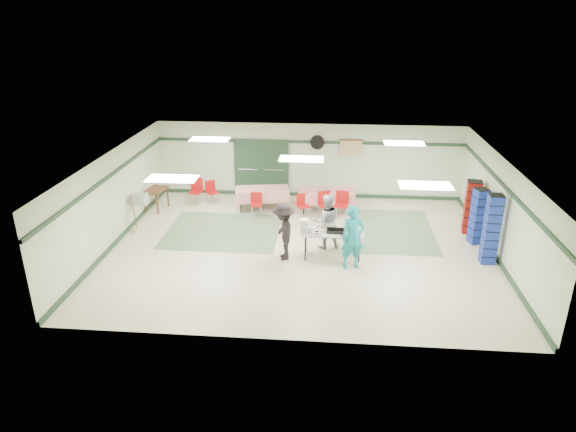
# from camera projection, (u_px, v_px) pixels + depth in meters

# --- Properties ---
(floor) EXTENTS (11.00, 11.00, 0.00)m
(floor) POSITION_uv_depth(u_px,v_px,m) (301.00, 248.00, 14.96)
(floor) COLOR beige
(floor) RESTS_ON ground
(ceiling) EXTENTS (11.00, 11.00, 0.00)m
(ceiling) POSITION_uv_depth(u_px,v_px,m) (301.00, 158.00, 13.94)
(ceiling) COLOR silver
(ceiling) RESTS_ON wall_back
(wall_back) EXTENTS (11.00, 0.00, 11.00)m
(wall_back) POSITION_uv_depth(u_px,v_px,m) (309.00, 161.00, 18.60)
(wall_back) COLOR beige
(wall_back) RESTS_ON floor
(wall_front) EXTENTS (11.00, 0.00, 11.00)m
(wall_front) POSITION_uv_depth(u_px,v_px,m) (287.00, 284.00, 10.29)
(wall_front) COLOR beige
(wall_front) RESTS_ON floor
(wall_left) EXTENTS (0.00, 9.00, 9.00)m
(wall_left) POSITION_uv_depth(u_px,v_px,m) (112.00, 199.00, 14.89)
(wall_left) COLOR beige
(wall_left) RESTS_ON floor
(wall_right) EXTENTS (0.00, 9.00, 9.00)m
(wall_right) POSITION_uv_depth(u_px,v_px,m) (502.00, 211.00, 14.01)
(wall_right) COLOR beige
(wall_right) RESTS_ON floor
(trim_back) EXTENTS (11.00, 0.06, 0.10)m
(trim_back) POSITION_uv_depth(u_px,v_px,m) (309.00, 142.00, 18.31)
(trim_back) COLOR #213D27
(trim_back) RESTS_ON wall_back
(baseboard_back) EXTENTS (11.00, 0.06, 0.12)m
(baseboard_back) POSITION_uv_depth(u_px,v_px,m) (308.00, 194.00, 19.06)
(baseboard_back) COLOR #213D27
(baseboard_back) RESTS_ON floor
(trim_left) EXTENTS (0.06, 9.00, 0.10)m
(trim_left) POSITION_uv_depth(u_px,v_px,m) (110.00, 176.00, 14.62)
(trim_left) COLOR #213D27
(trim_left) RESTS_ON wall_back
(baseboard_left) EXTENTS (0.06, 9.00, 0.12)m
(baseboard_left) POSITION_uv_depth(u_px,v_px,m) (119.00, 239.00, 15.37)
(baseboard_left) COLOR #213D27
(baseboard_left) RESTS_ON floor
(trim_right) EXTENTS (0.06, 9.00, 0.10)m
(trim_right) POSITION_uv_depth(u_px,v_px,m) (505.00, 186.00, 13.75)
(trim_right) COLOR #213D27
(trim_right) RESTS_ON wall_back
(baseboard_right) EXTENTS (0.06, 9.00, 0.12)m
(baseboard_right) POSITION_uv_depth(u_px,v_px,m) (493.00, 253.00, 14.50)
(baseboard_right) COLOR #213D27
(baseboard_right) RESTS_ON floor
(green_patch_a) EXTENTS (3.50, 3.00, 0.01)m
(green_patch_a) POSITION_uv_depth(u_px,v_px,m) (223.00, 231.00, 16.08)
(green_patch_a) COLOR #627F5D
(green_patch_a) RESTS_ON floor
(green_patch_b) EXTENTS (2.50, 3.50, 0.01)m
(green_patch_b) POSITION_uv_depth(u_px,v_px,m) (392.00, 230.00, 16.12)
(green_patch_b) COLOR #627F5D
(green_patch_b) RESTS_ON floor
(double_door_left) EXTENTS (0.90, 0.06, 2.10)m
(double_door_left) POSITION_uv_depth(u_px,v_px,m) (249.00, 168.00, 18.84)
(double_door_left) COLOR #969895
(double_door_left) RESTS_ON floor
(double_door_right) EXTENTS (0.90, 0.06, 2.10)m
(double_door_right) POSITION_uv_depth(u_px,v_px,m) (274.00, 168.00, 18.76)
(double_door_right) COLOR #969895
(double_door_right) RESTS_ON floor
(door_frame) EXTENTS (2.00, 0.03, 2.15)m
(door_frame) POSITION_uv_depth(u_px,v_px,m) (261.00, 168.00, 18.78)
(door_frame) COLOR #213D27
(door_frame) RESTS_ON floor
(wall_fan) EXTENTS (0.50, 0.10, 0.50)m
(wall_fan) POSITION_uv_depth(u_px,v_px,m) (317.00, 142.00, 18.26)
(wall_fan) COLOR black
(wall_fan) RESTS_ON wall_back
(scroll_banner) EXTENTS (0.80, 0.02, 0.60)m
(scroll_banner) POSITION_uv_depth(u_px,v_px,m) (351.00, 149.00, 18.24)
(scroll_banner) COLOR beige
(scroll_banner) RESTS_ON wall_back
(serving_table) EXTENTS (1.71, 0.72, 0.76)m
(serving_table) POSITION_uv_depth(u_px,v_px,m) (332.00, 234.00, 14.14)
(serving_table) COLOR #A3A49F
(serving_table) RESTS_ON floor
(sheet_tray_right) EXTENTS (0.55, 0.42, 0.02)m
(sheet_tray_right) POSITION_uv_depth(u_px,v_px,m) (350.00, 234.00, 13.99)
(sheet_tray_right) COLOR silver
(sheet_tray_right) RESTS_ON serving_table
(sheet_tray_mid) EXTENTS (0.56, 0.43, 0.02)m
(sheet_tray_mid) POSITION_uv_depth(u_px,v_px,m) (327.00, 229.00, 14.27)
(sheet_tray_mid) COLOR silver
(sheet_tray_mid) RESTS_ON serving_table
(sheet_tray_left) EXTENTS (0.58, 0.44, 0.02)m
(sheet_tray_left) POSITION_uv_depth(u_px,v_px,m) (311.00, 232.00, 14.08)
(sheet_tray_left) COLOR silver
(sheet_tray_left) RESTS_ON serving_table
(baking_pan) EXTENTS (0.50, 0.32, 0.08)m
(baking_pan) POSITION_uv_depth(u_px,v_px,m) (336.00, 231.00, 14.11)
(baking_pan) COLOR black
(baking_pan) RESTS_ON serving_table
(foam_box_stack) EXTENTS (0.22, 0.21, 0.30)m
(foam_box_stack) POSITION_uv_depth(u_px,v_px,m) (305.00, 225.00, 14.22)
(foam_box_stack) COLOR white
(foam_box_stack) RESTS_ON serving_table
(volunteer_teal) EXTENTS (0.73, 0.59, 1.75)m
(volunteer_teal) POSITION_uv_depth(u_px,v_px,m) (353.00, 238.00, 13.52)
(volunteer_teal) COLOR teal
(volunteer_teal) RESTS_ON floor
(volunteer_grey) EXTENTS (0.92, 0.79, 1.63)m
(volunteer_grey) POSITION_uv_depth(u_px,v_px,m) (326.00, 221.00, 14.69)
(volunteer_grey) COLOR #96959A
(volunteer_grey) RESTS_ON floor
(volunteer_dark) EXTENTS (0.83, 1.15, 1.61)m
(volunteer_dark) POSITION_uv_depth(u_px,v_px,m) (283.00, 232.00, 14.03)
(volunteer_dark) COLOR black
(volunteer_dark) RESTS_ON floor
(dining_table_a) EXTENTS (1.93, 0.97, 0.77)m
(dining_table_a) POSITION_uv_depth(u_px,v_px,m) (326.00, 195.00, 17.45)
(dining_table_a) COLOR red
(dining_table_a) RESTS_ON floor
(dining_table_b) EXTENTS (1.91, 1.10, 0.77)m
(dining_table_b) POSITION_uv_depth(u_px,v_px,m) (262.00, 194.00, 17.62)
(dining_table_b) COLOR red
(dining_table_b) RESTS_ON floor
(chair_a) EXTENTS (0.54, 0.54, 0.90)m
(chair_a) POSITION_uv_depth(u_px,v_px,m) (325.00, 202.00, 16.94)
(chair_a) COLOR #AF0E12
(chair_a) RESTS_ON floor
(chair_b) EXTENTS (0.49, 0.49, 0.79)m
(chair_b) POSITION_uv_depth(u_px,v_px,m) (303.00, 203.00, 17.01)
(chair_b) COLOR #AF0E12
(chair_b) RESTS_ON floor
(chair_c) EXTENTS (0.49, 0.49, 0.91)m
(chair_c) POSITION_uv_depth(u_px,v_px,m) (342.00, 202.00, 16.89)
(chair_c) COLOR #AF0E12
(chair_c) RESTS_ON floor
(chair_d) EXTENTS (0.39, 0.39, 0.79)m
(chair_d) POSITION_uv_depth(u_px,v_px,m) (256.00, 202.00, 17.14)
(chair_d) COLOR #AF0E12
(chair_d) RESTS_ON floor
(chair_loose_a) EXTENTS (0.54, 0.54, 0.82)m
(chair_loose_a) POSITION_uv_depth(u_px,v_px,m) (211.00, 190.00, 18.23)
(chair_loose_a) COLOR #AF0E12
(chair_loose_a) RESTS_ON floor
(chair_loose_b) EXTENTS (0.46, 0.46, 0.94)m
(chair_loose_b) POSITION_uv_depth(u_px,v_px,m) (196.00, 189.00, 18.08)
(chair_loose_b) COLOR #AF0E12
(chair_loose_b) RESTS_ON floor
(crate_stack_blue_a) EXTENTS (0.45, 0.45, 1.69)m
(crate_stack_blue_a) POSITION_uv_depth(u_px,v_px,m) (478.00, 216.00, 14.98)
(crate_stack_blue_a) COLOR #1A2B9E
(crate_stack_blue_a) RESTS_ON floor
(crate_stack_red) EXTENTS (0.49, 0.49, 1.67)m
(crate_stack_red) POSITION_uv_depth(u_px,v_px,m) (472.00, 207.00, 15.71)
(crate_stack_red) COLOR maroon
(crate_stack_red) RESTS_ON floor
(crate_stack_blue_b) EXTENTS (0.39, 0.39, 1.97)m
(crate_stack_blue_b) POSITION_uv_depth(u_px,v_px,m) (491.00, 229.00, 13.73)
(crate_stack_blue_b) COLOR #1A2B9E
(crate_stack_blue_b) RESTS_ON floor
(printer_table) EXTENTS (0.74, 1.00, 0.74)m
(printer_table) POSITION_uv_depth(u_px,v_px,m) (156.00, 192.00, 17.56)
(printer_table) COLOR brown
(printer_table) RESTS_ON floor
(office_printer) EXTENTS (0.48, 0.43, 0.35)m
(office_printer) POSITION_uv_depth(u_px,v_px,m) (140.00, 199.00, 16.09)
(office_printer) COLOR #A6A6A2
(office_printer) RESTS_ON printer_table
(broom) EXTENTS (0.08, 0.20, 1.22)m
(broom) POSITION_uv_depth(u_px,v_px,m) (134.00, 212.00, 15.87)
(broom) COLOR brown
(broom) RESTS_ON floor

